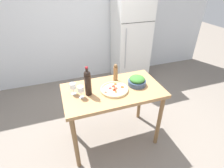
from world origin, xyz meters
name	(u,v)px	position (x,y,z in m)	size (l,w,h in m)	color
ground_plane	(113,137)	(0.00, 0.00, 0.00)	(14.00, 14.00, 0.00)	slate
wall_back	(81,22)	(0.00, 2.04, 1.30)	(6.40, 0.06, 2.60)	silver
refrigerator	(131,39)	(1.00, 1.67, 0.95)	(0.73, 0.66, 1.89)	white
prep_counter	(113,97)	(0.00, 0.00, 0.79)	(1.27, 0.70, 0.90)	#A87A4C
wine_bottle	(88,82)	(-0.31, 0.00, 1.07)	(0.08, 0.08, 0.37)	black
wine_glass_near	(81,90)	(-0.41, -0.03, 1.01)	(0.07, 0.07, 0.15)	silver
wine_glass_far	(73,87)	(-0.49, 0.06, 1.01)	(0.07, 0.07, 0.15)	silver
pepper_mill	(116,73)	(0.11, 0.20, 1.02)	(0.06, 0.06, 0.25)	olive
salad_bowl	(137,81)	(0.34, 0.00, 0.96)	(0.24, 0.24, 0.13)	#384C6B
homemade_pizza	(114,89)	(0.01, -0.03, 0.92)	(0.36, 0.36, 0.03)	#DBC189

